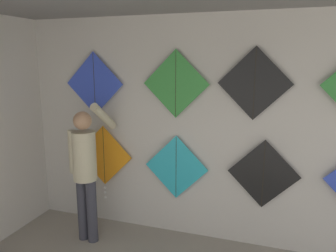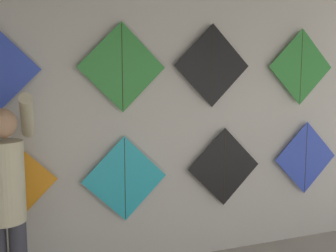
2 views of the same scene
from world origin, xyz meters
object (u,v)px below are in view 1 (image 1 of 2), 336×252
Objects in this scene: shopkeeper at (85,165)px; kite_0 at (104,157)px; kite_2 at (263,174)px; kite_4 at (94,84)px; kite_5 at (176,84)px; kite_1 at (176,167)px; kite_6 at (255,84)px.

shopkeeper is 0.48m from kite_0.
kite_4 is at bearing 180.00° from kite_2.
kite_5 is at bearing 0.00° from kite_4.
shopkeeper is 2.14× the size of kite_2.
kite_6 is (0.91, 0.00, 1.08)m from kite_1.
kite_0 is 1.45m from kite_5.
kite_5 is (-1.08, 0.00, 1.02)m from kite_2.
shopkeeper is 2.23m from kite_6.
kite_2 is at bearing 18.77° from shopkeeper.
kite_6 is (-0.15, 0.00, 1.05)m from kite_2.
kite_5 reaches higher than kite_0.
shopkeeper is at bearing -154.73° from kite_1.
kite_2 is (1.07, 0.00, 0.03)m from kite_1.
shopkeeper reaches higher than kite_1.
kite_5 is (1.12, 0.00, 0.02)m from kite_4.
kite_5 is 0.92m from kite_6.
kite_5 is at bearing 180.00° from kite_6.
kite_2 is at bearing 0.00° from kite_1.
kite_0 is 2.10m from kite_2.
shopkeeper is 1.71× the size of kite_0.
kite_6 is (1.95, 0.00, 1.05)m from kite_0.
kite_6 is at bearing 0.01° from kite_0.
kite_5 reaches higher than kite_1.
kite_5 reaches higher than kite_2.
kite_4 is 1.00× the size of kite_5.
kite_1 is 1.00× the size of kite_5.
kite_1 is 1.07m from kite_2.
kite_1 is 1.42m from kite_6.
kite_4 is at bearing 180.00° from kite_1.
shopkeeper is at bearing -166.02° from kite_6.
kite_0 is at bearing -179.97° from kite_5.
shopkeeper is 2.14× the size of kite_1.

